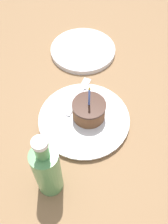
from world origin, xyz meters
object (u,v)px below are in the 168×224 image
object	(u,v)px
plate	(84,119)
fork	(80,94)
cake_slice	(90,110)
bottle	(47,170)
side_plate	(83,50)

from	to	relation	value
plate	fork	size ratio (longest dim) A/B	2.02
cake_slice	bottle	xyz separation A→B (m)	(0.16, -0.16, 0.05)
cake_slice	fork	size ratio (longest dim) A/B	0.96
plate	bottle	size ratio (longest dim) A/B	1.21
fork	bottle	distance (m)	0.31
bottle	side_plate	size ratio (longest dim) A/B	0.95
fork	plate	bearing A→B (deg)	-10.01
side_plate	cake_slice	bearing A→B (deg)	-14.41
cake_slice	fork	world-z (taller)	cake_slice
fork	side_plate	distance (m)	0.22
fork	side_plate	xyz separation A→B (m)	(-0.20, 0.08, -0.01)
bottle	side_plate	world-z (taller)	bottle
plate	side_plate	xyz separation A→B (m)	(-0.30, 0.09, -0.00)
cake_slice	plate	bearing A→B (deg)	-84.00
bottle	side_plate	distance (m)	0.52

